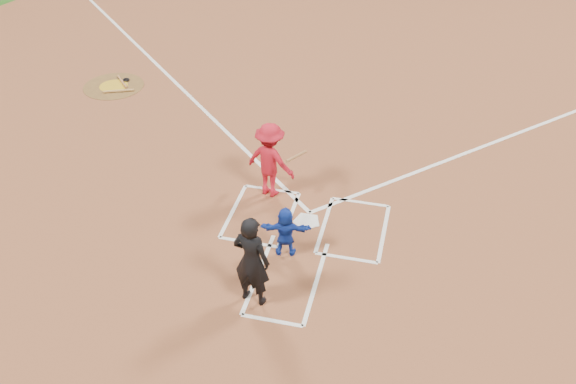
% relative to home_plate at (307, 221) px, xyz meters
% --- Properties ---
extents(ground, '(120.00, 120.00, 0.00)m').
position_rel_home_plate_xyz_m(ground, '(0.00, 0.00, -0.02)').
color(ground, '#1B4A12').
rests_on(ground, ground).
extents(home_plate_dirt, '(28.00, 28.00, 0.01)m').
position_rel_home_plate_xyz_m(home_plate_dirt, '(0.00, 6.00, -0.01)').
color(home_plate_dirt, brown).
rests_on(home_plate_dirt, ground).
extents(home_plate, '(0.60, 0.60, 0.02)m').
position_rel_home_plate_xyz_m(home_plate, '(0.00, 0.00, 0.00)').
color(home_plate, white).
rests_on(home_plate, home_plate_dirt).
extents(on_deck_circle, '(1.70, 1.70, 0.01)m').
position_rel_home_plate_xyz_m(on_deck_circle, '(-6.62, 4.68, -0.00)').
color(on_deck_circle, brown).
rests_on(on_deck_circle, home_plate_dirt).
extents(on_deck_logo, '(0.80, 0.80, 0.00)m').
position_rel_home_plate_xyz_m(on_deck_logo, '(-6.62, 4.68, 0.00)').
color(on_deck_logo, '#C19416').
rests_on(on_deck_logo, on_deck_circle).
extents(on_deck_bat_a, '(0.61, 0.67, 0.06)m').
position_rel_home_plate_xyz_m(on_deck_bat_a, '(-6.47, 4.93, 0.03)').
color(on_deck_bat_a, '#A46A3C').
rests_on(on_deck_bat_a, on_deck_circle).
extents(on_deck_bat_c, '(0.80, 0.38, 0.06)m').
position_rel_home_plate_xyz_m(on_deck_bat_c, '(-6.32, 4.38, 0.03)').
color(on_deck_bat_c, '#A97A3E').
rests_on(on_deck_bat_c, on_deck_circle).
extents(bat_weight_donut, '(0.19, 0.19, 0.05)m').
position_rel_home_plate_xyz_m(bat_weight_donut, '(-6.42, 5.08, 0.03)').
color(bat_weight_donut, black).
rests_on(bat_weight_donut, on_deck_circle).
extents(catcher, '(1.02, 0.48, 1.06)m').
position_rel_home_plate_xyz_m(catcher, '(-0.19, -1.04, 0.52)').
color(catcher, '#1537AF').
rests_on(catcher, home_plate_dirt).
extents(umpire, '(0.74, 0.56, 1.83)m').
position_rel_home_plate_xyz_m(umpire, '(-0.46, -2.38, 0.91)').
color(umpire, black).
rests_on(umpire, home_plate_dirt).
extents(chalk_markings, '(28.35, 17.32, 0.01)m').
position_rel_home_plate_xyz_m(chalk_markings, '(0.00, 5.29, -0.01)').
color(chalk_markings, white).
rests_on(chalk_markings, home_plate_dirt).
extents(batter_at_plate, '(1.36, 1.02, 1.71)m').
position_rel_home_plate_xyz_m(batter_at_plate, '(-0.98, 0.80, 0.85)').
color(batter_at_plate, red).
rests_on(batter_at_plate, home_plate_dirt).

